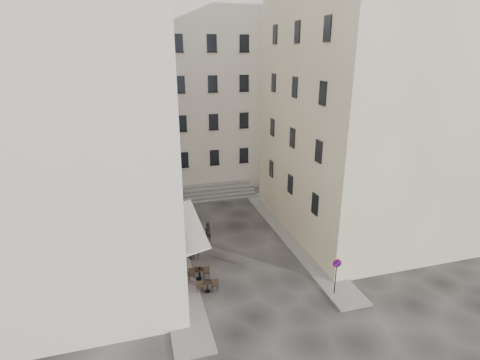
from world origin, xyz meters
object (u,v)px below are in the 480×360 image
object	(u,v)px
bistro_table_b	(199,273)
no_parking_sign	(336,270)
bistro_table_a	(207,285)
pedestrian	(208,232)

from	to	relation	value
bistro_table_b	no_parking_sign	bearing A→B (deg)	-27.34
no_parking_sign	bistro_table_b	size ratio (longest dim) A/B	1.86
bistro_table_a	no_parking_sign	bearing A→B (deg)	-18.42
pedestrian	bistro_table_a	bearing A→B (deg)	47.66
no_parking_sign	pedestrian	size ratio (longest dim) A/B	1.51
bistro_table_b	bistro_table_a	bearing A→B (deg)	-80.10
no_parking_sign	bistro_table_b	bearing A→B (deg)	162.52
pedestrian	bistro_table_b	bearing A→B (deg)	41.44
no_parking_sign	bistro_table_a	bearing A→B (deg)	171.43
no_parking_sign	bistro_table_a	xyz separation A→B (m)	(-6.97, 2.32, -1.23)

